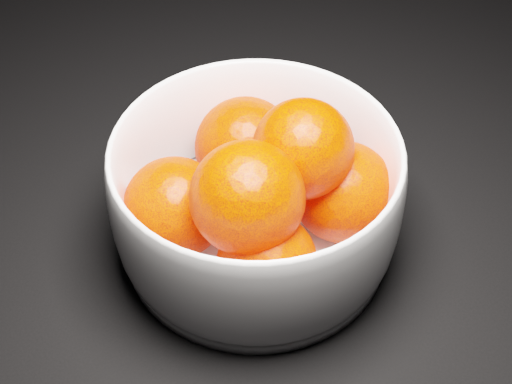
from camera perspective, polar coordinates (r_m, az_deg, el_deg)
bowl at (r=0.60m, az=-0.00°, el=-0.40°), size 0.25×0.25×0.12m
orange_pile at (r=0.59m, az=0.50°, el=0.34°), size 0.22×0.21×0.14m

